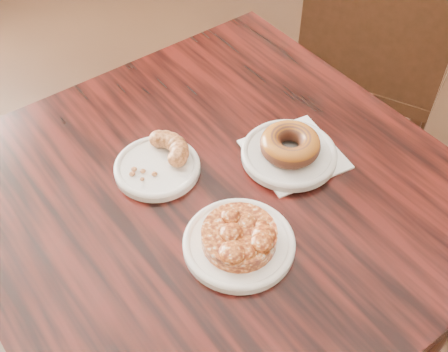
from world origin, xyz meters
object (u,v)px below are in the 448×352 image
Objects in this scene: chair_far at (380,59)px; cruller_fragment at (156,159)px; cafe_table at (218,301)px; apple_fritter at (239,234)px; glazed_donut at (290,144)px.

chair_far is 7.87× the size of cruller_fragment.
apple_fritter is at bearing -19.64° from cafe_table.
cafe_table is at bearing -116.59° from glazed_donut.
cafe_table is 7.50× the size of glazed_donut.
apple_fritter reaches higher than cafe_table.
chair_far is 5.82× the size of apple_fritter.
cafe_table is 0.42m from apple_fritter.
chair_far is (-0.02, 0.92, 0.08)m from cafe_table.
apple_fritter reaches higher than cruller_fragment.
cruller_fragment is (-0.11, -0.02, 0.40)m from cafe_table.
glazed_donut reaches higher than cruller_fragment.
chair_far reaches higher than apple_fritter.
apple_fritter is (0.03, -0.21, -0.00)m from glazed_donut.
glazed_donut is 0.93× the size of cruller_fragment.
cafe_table is 0.44m from glazed_donut.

